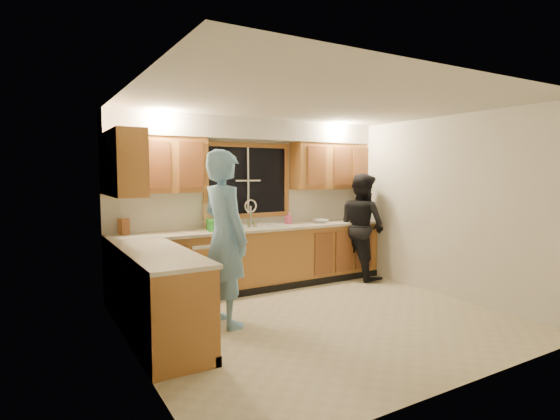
% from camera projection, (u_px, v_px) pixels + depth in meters
% --- Properties ---
extents(floor, '(4.20, 4.20, 0.00)m').
position_uv_depth(floor, '(320.00, 319.00, 5.13)').
color(floor, beige).
rests_on(floor, ground).
extents(ceiling, '(4.20, 4.20, 0.00)m').
position_uv_depth(ceiling, '(321.00, 103.00, 4.92)').
color(ceiling, silver).
extents(wall_back, '(4.20, 0.00, 4.20)m').
position_uv_depth(wall_back, '(248.00, 204.00, 6.66)').
color(wall_back, silver).
rests_on(wall_back, ground).
extents(wall_left, '(0.00, 3.80, 3.80)m').
position_uv_depth(wall_left, '(133.00, 224.00, 3.97)').
color(wall_left, silver).
rests_on(wall_left, ground).
extents(wall_right, '(0.00, 3.80, 3.80)m').
position_uv_depth(wall_right, '(443.00, 206.00, 6.09)').
color(wall_right, silver).
rests_on(wall_right, ground).
extents(base_cabinets_back, '(4.20, 0.60, 0.88)m').
position_uv_depth(base_cabinets_back, '(257.00, 259.00, 6.47)').
color(base_cabinets_back, '#AD6F32').
rests_on(base_cabinets_back, ground).
extents(base_cabinets_left, '(0.60, 1.90, 0.88)m').
position_uv_depth(base_cabinets_left, '(158.00, 297.00, 4.49)').
color(base_cabinets_left, '#AD6F32').
rests_on(base_cabinets_left, ground).
extents(countertop_back, '(4.20, 0.63, 0.04)m').
position_uv_depth(countertop_back, '(257.00, 229.00, 6.42)').
color(countertop_back, beige).
rests_on(countertop_back, base_cabinets_back).
extents(countertop_left, '(0.63, 1.90, 0.04)m').
position_uv_depth(countertop_left, '(158.00, 253.00, 4.46)').
color(countertop_left, beige).
rests_on(countertop_left, base_cabinets_left).
extents(upper_cabinets_left, '(1.35, 0.33, 0.75)m').
position_uv_depth(upper_cabinets_left, '(156.00, 165.00, 5.75)').
color(upper_cabinets_left, '#AD6F32').
rests_on(upper_cabinets_left, wall_back).
extents(upper_cabinets_right, '(1.35, 0.33, 0.75)m').
position_uv_depth(upper_cabinets_right, '(329.00, 166.00, 7.19)').
color(upper_cabinets_right, '#AD6F32').
rests_on(upper_cabinets_right, wall_back).
extents(upper_cabinets_return, '(0.33, 0.90, 0.75)m').
position_uv_depth(upper_cabinets_return, '(125.00, 163.00, 4.96)').
color(upper_cabinets_return, '#AD6F32').
rests_on(upper_cabinets_return, wall_left).
extents(soffit, '(4.20, 0.35, 0.30)m').
position_uv_depth(soffit, '(252.00, 130.00, 6.42)').
color(soffit, beige).
rests_on(soffit, wall_back).
extents(window_frame, '(1.44, 0.03, 1.14)m').
position_uv_depth(window_frame, '(248.00, 181.00, 6.62)').
color(window_frame, black).
rests_on(window_frame, wall_back).
extents(sink, '(0.86, 0.52, 0.57)m').
position_uv_depth(sink, '(257.00, 231.00, 6.44)').
color(sink, silver).
rests_on(sink, countertop_back).
extents(dishwasher, '(0.60, 0.56, 0.82)m').
position_uv_depth(dishwasher, '(203.00, 268.00, 6.04)').
color(dishwasher, white).
rests_on(dishwasher, floor).
extents(stove, '(0.58, 0.75, 0.90)m').
position_uv_depth(stove, '(174.00, 311.00, 4.00)').
color(stove, white).
rests_on(stove, floor).
extents(man, '(0.56, 0.78, 1.97)m').
position_uv_depth(man, '(225.00, 238.00, 4.89)').
color(man, '#75AFDD').
rests_on(man, floor).
extents(woman, '(0.69, 0.86, 1.71)m').
position_uv_depth(woman, '(362.00, 226.00, 7.08)').
color(woman, black).
rests_on(woman, floor).
extents(knife_block, '(0.14, 0.13, 0.21)m').
position_uv_depth(knife_block, '(124.00, 226.00, 5.64)').
color(knife_block, brown).
rests_on(knife_block, countertop_back).
extents(cutting_board, '(0.28, 0.12, 0.36)m').
position_uv_depth(cutting_board, '(213.00, 216.00, 6.30)').
color(cutting_board, tan).
rests_on(cutting_board, countertop_back).
extents(dish_crate, '(0.38, 0.37, 0.15)m').
position_uv_depth(dish_crate, '(219.00, 225.00, 6.07)').
color(dish_crate, green).
rests_on(dish_crate, countertop_back).
extents(soap_bottle, '(0.09, 0.09, 0.19)m').
position_uv_depth(soap_bottle, '(288.00, 218.00, 6.83)').
color(soap_bottle, '#E2568A').
rests_on(soap_bottle, countertop_back).
extents(bowl, '(0.26, 0.26, 0.06)m').
position_uv_depth(bowl, '(320.00, 221.00, 6.96)').
color(bowl, silver).
rests_on(bowl, countertop_back).
extents(can_left, '(0.07, 0.07, 0.11)m').
position_uv_depth(can_left, '(249.00, 226.00, 6.14)').
color(can_left, tan).
rests_on(can_left, countertop_back).
extents(can_right, '(0.08, 0.08, 0.11)m').
position_uv_depth(can_right, '(255.00, 225.00, 6.24)').
color(can_right, tan).
rests_on(can_right, countertop_back).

